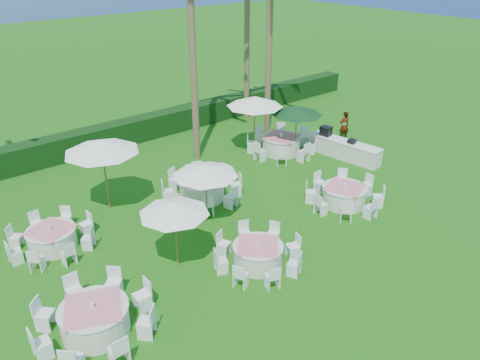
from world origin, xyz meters
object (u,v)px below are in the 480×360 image
Objects in this scene: banquet_table_e at (202,189)px; banquet_table_f at (281,144)px; umbrella_green at (297,110)px; buffet_table at (343,149)px; staff_person at (344,126)px; banquet_table_d at (52,238)px; banquet_table_c at (344,195)px; umbrella_a at (174,208)px; umbrella_c at (101,146)px; banquet_table_b at (258,254)px; umbrella_b at (205,170)px; umbrella_d at (255,101)px; banquet_table_a at (95,319)px.

banquet_table_e is 0.94× the size of banquet_table_f.
umbrella_green is (6.15, 0.80, 1.84)m from banquet_table_e.
buffet_table is 2.43× the size of staff_person.
banquet_table_c is at bearing -23.33° from banquet_table_d.
banquet_table_d is 4.82m from umbrella_a.
umbrella_a is at bearing -88.94° from umbrella_c.
banquet_table_b is 1.13× the size of umbrella_green.
umbrella_b reaches higher than banquet_table_c.
umbrella_green is (9.36, 3.98, 0.13)m from umbrella_a.
banquet_table_f is 1.95m from umbrella_green.
banquet_table_c is 5.62m from banquet_table_f.
staff_person is at bearing 3.07° from banquet_table_e.
banquet_table_a is at bearing -149.74° from umbrella_d.
umbrella_d is (8.02, 5.50, 0.45)m from umbrella_a.
staff_person is (9.48, 0.51, 0.35)m from banquet_table_e.
umbrella_c reaches higher than staff_person.
banquet_table_a is 1.13× the size of umbrella_d.
umbrella_b is 1.53× the size of staff_person.
banquet_table_a is at bearing -153.83° from umbrella_b.
umbrella_green is (7.32, 5.58, 1.89)m from banquet_table_b.
staff_person is at bearing 0.57° from banquet_table_d.
banquet_table_a is 10.55m from banquet_table_c.
staff_person is (15.96, 4.77, 0.35)m from banquet_table_a.
banquet_table_e is 1.10× the size of umbrella_c.
umbrella_c is (-3.30, 1.64, 2.22)m from banquet_table_e.
banquet_table_a is 2.06× the size of staff_person.
banquet_table_b is at bearing -156.77° from buffet_table.
buffet_table is 2.38m from staff_person.
banquet_table_d is at bearing 133.17° from banquet_table_b.
buffet_table is at bearing -49.63° from umbrella_green.
umbrella_b is 7.34m from umbrella_green.
banquet_table_b is 3.13m from umbrella_a.
umbrella_a is (3.27, 1.09, 1.71)m from banquet_table_a.
banquet_table_d is 11.80m from banquet_table_f.
banquet_table_a reaches higher than banquet_table_c.
umbrella_green is at bearing 130.37° from buffet_table.
umbrella_a reaches higher than umbrella_b.
banquet_table_c is 1.28× the size of umbrella_b.
banquet_table_f is (5.76, 1.38, 0.02)m from banquet_table_e.
umbrella_b is (0.35, 3.29, 1.68)m from banquet_table_b.
banquet_table_d is at bearing 160.38° from umbrella_b.
banquet_table_b is 11.91m from staff_person.
banquet_table_d is 1.21× the size of umbrella_b.
umbrella_a is at bearing -156.98° from umbrella_green.
banquet_table_d is (0.49, 4.62, -0.05)m from banquet_table_a.
umbrella_d is at bearing 4.78° from umbrella_c.
banquet_table_f is at bearing 123.57° from umbrella_green.
umbrella_b is (-6.59, -2.86, 1.62)m from banquet_table_f.
umbrella_a reaches higher than banquet_table_d.
umbrella_c is at bearing 108.31° from banquet_table_b.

